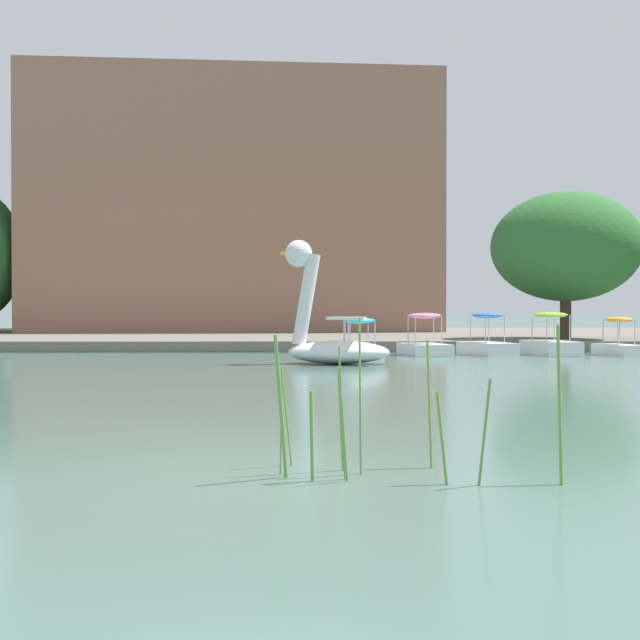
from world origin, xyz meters
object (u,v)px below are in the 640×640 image
at_px(pedal_boat_blue, 487,343).
at_px(pedal_boat_orange, 619,344).
at_px(pedal_boat_pink, 425,344).
at_px(swan_boat, 330,333).
at_px(tree_broadleaf_behind_dock, 566,247).
at_px(pedal_boat_cyan, 359,344).
at_px(pedal_boat_lime, 551,342).

xyz_separation_m(pedal_boat_blue, pedal_boat_orange, (4.48, -0.22, -0.01)).
bearing_deg(pedal_boat_blue, pedal_boat_orange, -2.76).
distance_m(pedal_boat_pink, pedal_boat_orange, 6.64).
bearing_deg(swan_boat, pedal_boat_pink, 53.20).
height_order(pedal_boat_blue, tree_broadleaf_behind_dock, tree_broadleaf_behind_dock).
relative_size(pedal_boat_cyan, pedal_boat_orange, 1.11).
height_order(swan_boat, pedal_boat_lime, swan_boat).
height_order(pedal_boat_lime, pedal_boat_orange, pedal_boat_lime).
bearing_deg(pedal_boat_blue, tree_broadleaf_behind_dock, 47.78).
bearing_deg(pedal_boat_orange, pedal_boat_cyan, 179.44).
bearing_deg(pedal_boat_lime, pedal_boat_blue, -179.49).
height_order(pedal_boat_cyan, pedal_boat_blue, pedal_boat_blue).
relative_size(swan_boat, pedal_boat_blue, 1.40).
height_order(pedal_boat_pink, tree_broadleaf_behind_dock, tree_broadleaf_behind_dock).
height_order(pedal_boat_cyan, tree_broadleaf_behind_dock, tree_broadleaf_behind_dock).
relative_size(pedal_boat_pink, pedal_boat_orange, 1.18).
height_order(pedal_boat_pink, pedal_boat_blue, pedal_boat_blue).
relative_size(swan_boat, tree_broadleaf_behind_dock, 0.47).
bearing_deg(pedal_boat_pink, pedal_boat_lime, 0.01).
distance_m(pedal_boat_cyan, pedal_boat_pink, 2.27).
height_order(pedal_boat_blue, pedal_boat_orange, pedal_boat_blue).
bearing_deg(swan_boat, tree_broadleaf_behind_dock, 43.10).
bearing_deg(pedal_boat_blue, pedal_boat_lime, 0.51).
distance_m(swan_boat, pedal_boat_cyan, 4.53).
xyz_separation_m(pedal_boat_pink, pedal_boat_orange, (6.64, -0.23, 0.01)).
distance_m(pedal_boat_pink, pedal_boat_lime, 4.36).
bearing_deg(tree_broadleaf_behind_dock, swan_boat, -136.90).
height_order(pedal_boat_cyan, pedal_boat_lime, pedal_boat_lime).
distance_m(pedal_boat_blue, pedal_boat_lime, 2.20).
distance_m(pedal_boat_cyan, pedal_boat_orange, 8.91).
xyz_separation_m(pedal_boat_cyan, pedal_boat_blue, (4.43, 0.13, 0.02)).
bearing_deg(pedal_boat_cyan, pedal_boat_lime, 1.28).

